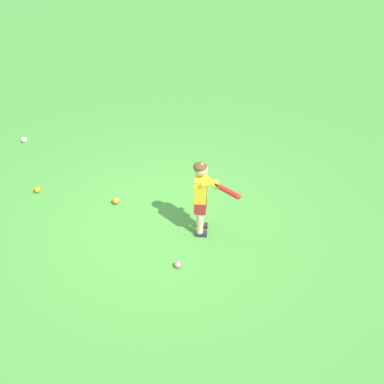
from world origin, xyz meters
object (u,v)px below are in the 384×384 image
play_ball_near_batter (24,140)px  play_ball_behind_batter (178,265)px  play_ball_center_lawn (116,201)px  play_ball_midfield (37,190)px  child_batter (203,192)px

play_ball_near_batter → play_ball_behind_batter: 4.20m
play_ball_center_lawn → play_ball_midfield: (-1.03, 0.72, -0.00)m
play_ball_center_lawn → play_ball_behind_batter: bearing=-76.5°
child_batter → play_ball_behind_batter: 0.96m
play_ball_center_lawn → play_ball_midfield: play_ball_center_lawn is taller
child_batter → play_ball_center_lawn: bearing=131.1°
child_batter → play_ball_center_lawn: 1.52m
child_batter → play_ball_center_lawn: (-0.92, 1.05, -0.60)m
play_ball_center_lawn → play_ball_behind_batter: (0.38, -1.57, -0.01)m
play_ball_center_lawn → play_ball_near_batter: bearing=113.9°
play_ball_near_batter → play_ball_midfield: size_ratio=1.04×
play_ball_near_batter → play_ball_behind_batter: play_ball_near_batter is taller
play_ball_near_batter → play_ball_midfield: 1.66m
play_ball_behind_batter → play_ball_midfield: size_ratio=0.92×
child_batter → play_ball_midfield: child_batter is taller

